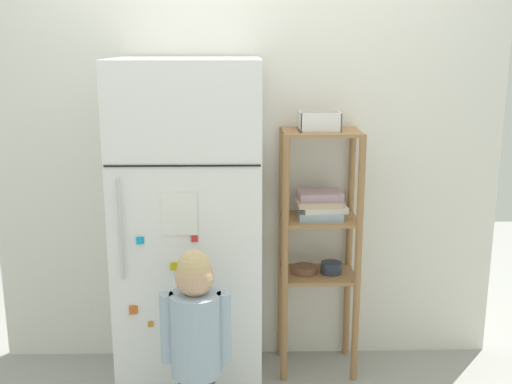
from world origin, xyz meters
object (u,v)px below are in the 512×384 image
at_px(pantry_shelf_unit, 319,228).
at_px(fruit_bin, 321,123).
at_px(child_standing, 196,333).
at_px(refrigerator, 190,231).

xyz_separation_m(pantry_shelf_unit, fruit_bin, (-0.00, 0.01, 0.56)).
xyz_separation_m(child_standing, fruit_bin, (0.60, 0.73, 0.80)).
xyz_separation_m(refrigerator, pantry_shelf_unit, (0.67, 0.16, -0.04)).
height_order(child_standing, fruit_bin, fruit_bin).
xyz_separation_m(refrigerator, child_standing, (0.06, -0.56, -0.28)).
distance_m(refrigerator, fruit_bin, 0.86).
bearing_deg(refrigerator, pantry_shelf_unit, 13.79).
height_order(refrigerator, child_standing, refrigerator).
height_order(refrigerator, pantry_shelf_unit, refrigerator).
xyz_separation_m(refrigerator, fruit_bin, (0.67, 0.17, 0.52)).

